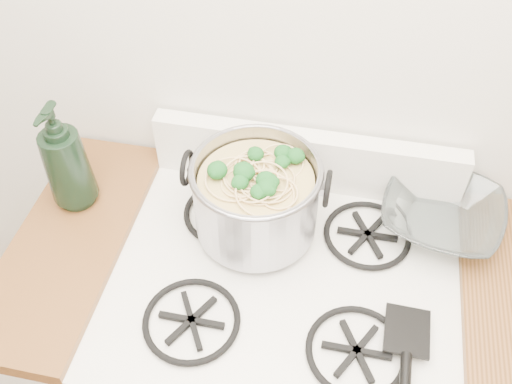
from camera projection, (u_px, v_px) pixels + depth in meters
name	position (u px, v px, depth m)	size (l,w,h in m)	color
gas_range	(278.00, 372.00, 1.60)	(0.76, 0.66, 0.92)	white
counter_left	(108.00, 334.00, 1.65)	(0.25, 0.65, 0.92)	silver
stock_pot	(256.00, 198.00, 1.27)	(0.32, 0.29, 0.20)	#9A99A2
spatula	(408.00, 329.00, 1.14)	(0.29, 0.31, 0.02)	black
glass_bowl	(440.00, 220.00, 1.33)	(0.11, 0.11, 0.03)	white
bottle	(64.00, 157.00, 1.29)	(0.11, 0.11, 0.29)	black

